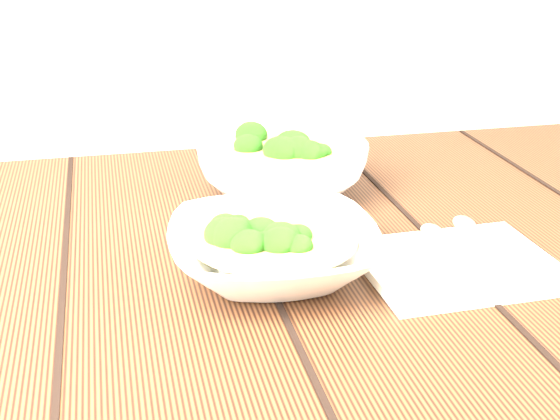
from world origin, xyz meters
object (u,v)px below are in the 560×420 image
at_px(napkin, 458,265).
at_px(soup_bowl_back, 283,166).
at_px(table, 276,352).
at_px(soup_bowl_front, 273,249).
at_px(trivet, 233,218).

bearing_deg(napkin, soup_bowl_back, 114.72).
bearing_deg(table, soup_bowl_front, -105.31).
distance_m(table, soup_bowl_front, 0.15).
bearing_deg(trivet, soup_bowl_back, 49.45).
relative_size(soup_bowl_front, napkin, 1.16).
xyz_separation_m(soup_bowl_front, napkin, (0.19, -0.03, -0.02)).
relative_size(soup_bowl_back, napkin, 1.47).
distance_m(table, trivet, 0.16).
height_order(soup_bowl_front, soup_bowl_back, soup_bowl_back).
bearing_deg(soup_bowl_front, napkin, -9.51).
distance_m(trivet, napkin, 0.26).
bearing_deg(soup_bowl_back, soup_bowl_front, -105.33).
xyz_separation_m(table, soup_bowl_back, (0.05, 0.18, 0.16)).
bearing_deg(table, napkin, -22.67).
distance_m(table, soup_bowl_back, 0.25).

